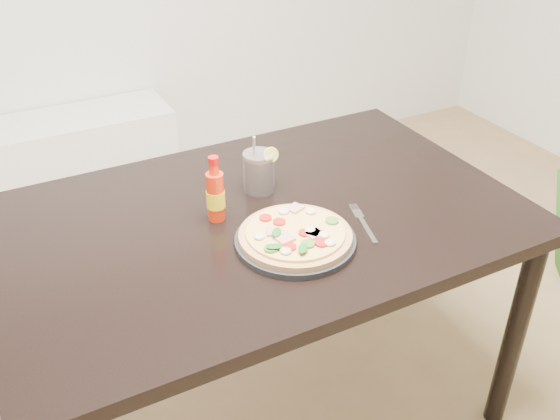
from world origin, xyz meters
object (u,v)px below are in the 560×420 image
dining_table (260,240)px  pizza (296,234)px  cola_cup (259,173)px  fork (363,222)px  hot_sauce_bottle (216,195)px  plate (295,241)px  media_console (23,178)px

dining_table → pizza: 0.20m
cola_cup → fork: 0.33m
fork → hot_sauce_bottle: bearing=164.7°
plate → pizza: (-0.00, -0.00, 0.02)m
plate → fork: (0.20, -0.00, -0.01)m
dining_table → pizza: (0.02, -0.16, 0.11)m
plate → hot_sauce_bottle: (-0.13, 0.20, 0.06)m
hot_sauce_bottle → cola_cup: 0.19m
dining_table → media_console: dining_table is taller
pizza → fork: pizza is taller
hot_sauce_bottle → fork: (0.33, -0.20, -0.07)m
dining_table → plate: size_ratio=4.64×
fork → pizza: bearing=-164.2°
dining_table → plate: plate is taller
plate → hot_sauce_bottle: bearing=123.0°
cola_cup → plate: bearing=-97.7°
dining_table → cola_cup: bearing=63.7°
dining_table → fork: bearing=-36.4°
pizza → fork: bearing=0.3°
plate → dining_table: bearing=97.0°
dining_table → plate: (0.02, -0.16, 0.09)m
hot_sauce_bottle → media_console: bearing=104.4°
hot_sauce_bottle → fork: 0.39m
plate → cola_cup: (0.04, 0.28, 0.05)m
dining_table → media_console: (-0.48, 1.50, -0.42)m
dining_table → plate: 0.19m
plate → hot_sauce_bottle: size_ratio=1.65×
pizza → fork: size_ratio=1.52×
hot_sauce_bottle → pizza: bearing=-57.1°
pizza → cola_cup: 0.29m
dining_table → hot_sauce_bottle: bearing=162.9°
dining_table → media_console: size_ratio=1.00×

